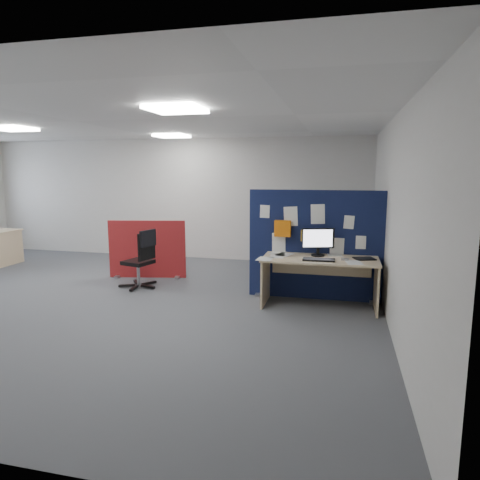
% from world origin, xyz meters
% --- Properties ---
extents(floor, '(9.00, 9.00, 0.00)m').
position_xyz_m(floor, '(0.00, 0.00, 0.00)').
color(floor, '#4D4F54').
rests_on(floor, ground).
extents(ceiling, '(9.00, 7.00, 0.02)m').
position_xyz_m(ceiling, '(0.00, 0.00, 2.70)').
color(ceiling, white).
rests_on(ceiling, wall_back).
extents(wall_back, '(9.00, 0.02, 2.70)m').
position_xyz_m(wall_back, '(0.00, 3.50, 1.35)').
color(wall_back, silver).
rests_on(wall_back, floor).
extents(wall_right, '(0.02, 7.00, 2.70)m').
position_xyz_m(wall_right, '(4.50, 0.00, 1.35)').
color(wall_right, silver).
rests_on(wall_right, floor).
extents(ceiling_lights, '(4.10, 4.10, 0.04)m').
position_xyz_m(ceiling_lights, '(0.33, 0.67, 2.67)').
color(ceiling_lights, white).
rests_on(ceiling_lights, ceiling).
extents(navy_divider, '(2.06, 0.30, 1.70)m').
position_xyz_m(navy_divider, '(3.46, 0.89, 0.85)').
color(navy_divider, black).
rests_on(navy_divider, floor).
extents(main_desk, '(1.67, 0.74, 0.73)m').
position_xyz_m(main_desk, '(3.58, 0.53, 0.56)').
color(main_desk, '#D3B087').
rests_on(main_desk, floor).
extents(monitor_main, '(0.47, 0.20, 0.42)m').
position_xyz_m(monitor_main, '(3.54, 0.66, 0.96)').
color(monitor_main, black).
rests_on(monitor_main, main_desk).
extents(keyboard, '(0.45, 0.18, 0.02)m').
position_xyz_m(keyboard, '(3.57, 0.33, 0.74)').
color(keyboard, black).
rests_on(keyboard, main_desk).
extents(mouse, '(0.10, 0.07, 0.03)m').
position_xyz_m(mouse, '(3.93, 0.42, 0.74)').
color(mouse, '#959499').
rests_on(mouse, main_desk).
extents(paper_tray, '(0.34, 0.30, 0.01)m').
position_xyz_m(paper_tray, '(4.20, 0.58, 0.74)').
color(paper_tray, black).
rests_on(paper_tray, main_desk).
extents(red_divider, '(1.42, 0.34, 1.08)m').
position_xyz_m(red_divider, '(0.35, 1.53, 0.53)').
color(red_divider, maroon).
rests_on(red_divider, floor).
extents(office_chair, '(0.66, 0.64, 0.99)m').
position_xyz_m(office_chair, '(0.60, 0.82, 0.56)').
color(office_chair, black).
rests_on(office_chair, floor).
extents(desk_papers, '(1.49, 0.89, 0.00)m').
position_xyz_m(desk_papers, '(3.26, 0.55, 0.73)').
color(desk_papers, white).
rests_on(desk_papers, main_desk).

